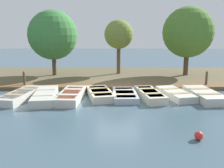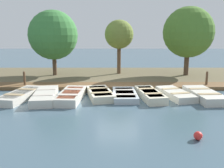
# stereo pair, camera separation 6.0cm
# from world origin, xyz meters

# --- Properties ---
(ground_plane) EXTENTS (80.00, 80.00, 0.00)m
(ground_plane) POSITION_xyz_m (0.00, 0.00, 0.00)
(ground_plane) COLOR #425B6B
(shore_bank) EXTENTS (8.00, 24.00, 0.20)m
(shore_bank) POSITION_xyz_m (-5.00, 0.00, 0.10)
(shore_bank) COLOR brown
(shore_bank) RESTS_ON ground_plane
(dock_walkway) EXTENTS (1.57, 22.55, 0.21)m
(dock_walkway) POSITION_xyz_m (-1.34, 0.00, 0.11)
(dock_walkway) COLOR brown
(dock_walkway) RESTS_ON ground_plane
(rowboat_0) EXTENTS (3.42, 1.67, 0.41)m
(rowboat_0) POSITION_xyz_m (1.39, -5.11, 0.20)
(rowboat_0) COLOR beige
(rowboat_0) RESTS_ON ground_plane
(rowboat_1) EXTENTS (3.46, 1.49, 0.43)m
(rowboat_1) POSITION_xyz_m (1.51, -3.80, 0.21)
(rowboat_1) COLOR beige
(rowboat_1) RESTS_ON ground_plane
(rowboat_2) EXTENTS (3.30, 1.31, 0.42)m
(rowboat_2) POSITION_xyz_m (1.46, -2.46, 0.21)
(rowboat_2) COLOR beige
(rowboat_2) RESTS_ON ground_plane
(rowboat_3) EXTENTS (2.99, 1.74, 0.40)m
(rowboat_3) POSITION_xyz_m (1.03, -0.97, 0.20)
(rowboat_3) COLOR beige
(rowboat_3) RESTS_ON ground_plane
(rowboat_4) EXTENTS (2.79, 1.29, 0.33)m
(rowboat_4) POSITION_xyz_m (1.12, 0.36, 0.16)
(rowboat_4) COLOR #B2BCC1
(rowboat_4) RESTS_ON ground_plane
(rowboat_5) EXTENTS (3.08, 1.39, 0.43)m
(rowboat_5) POSITION_xyz_m (1.28, 1.69, 0.21)
(rowboat_5) COLOR beige
(rowboat_5) RESTS_ON ground_plane
(rowboat_6) EXTENTS (3.07, 1.72, 0.37)m
(rowboat_6) POSITION_xyz_m (1.02, 3.10, 0.18)
(rowboat_6) COLOR beige
(rowboat_6) RESTS_ON ground_plane
(rowboat_7) EXTENTS (3.24, 1.47, 0.43)m
(rowboat_7) POSITION_xyz_m (1.37, 4.53, 0.22)
(rowboat_7) COLOR beige
(rowboat_7) RESTS_ON ground_plane
(mooring_post_near) EXTENTS (0.14, 0.14, 1.06)m
(mooring_post_near) POSITION_xyz_m (-1.29, -5.82, 0.53)
(mooring_post_near) COLOR brown
(mooring_post_near) RESTS_ON ground_plane
(mooring_post_far) EXTENTS (0.14, 0.14, 1.06)m
(mooring_post_far) POSITION_xyz_m (-1.29, 5.64, 0.53)
(mooring_post_far) COLOR brown
(mooring_post_far) RESTS_ON ground_plane
(buoy) EXTENTS (0.29, 0.29, 0.29)m
(buoy) POSITION_xyz_m (6.50, 2.48, 0.14)
(buoy) COLOR red
(buoy) RESTS_ON ground_plane
(park_tree_far_left) EXTENTS (3.70, 3.70, 5.09)m
(park_tree_far_left) POSITION_xyz_m (-4.98, -4.73, 3.24)
(park_tree_far_left) COLOR #4C3828
(park_tree_far_left) RESTS_ON ground_plane
(park_tree_left) EXTENTS (2.25, 2.25, 4.41)m
(park_tree_left) POSITION_xyz_m (-5.69, 0.24, 3.25)
(park_tree_left) COLOR brown
(park_tree_left) RESTS_ON ground_plane
(park_tree_center) EXTENTS (3.79, 3.79, 5.34)m
(park_tree_center) POSITION_xyz_m (-4.95, 5.41, 3.44)
(park_tree_center) COLOR #4C3828
(park_tree_center) RESTS_ON ground_plane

